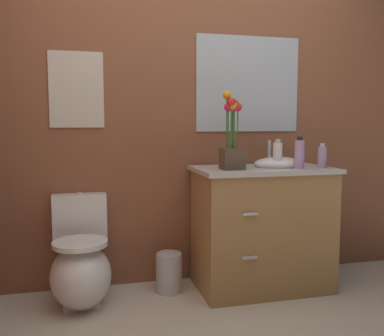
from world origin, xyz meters
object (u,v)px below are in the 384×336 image
Objects in this scene: hand_wash_bottle at (278,155)px; trash_bin at (169,272)px; flower_vase at (232,140)px; soap_bottle at (299,154)px; toilet at (81,267)px; vanity_cabinet at (262,226)px; lotion_bottle at (322,157)px; wall_poster at (76,90)px; wall_mirror at (248,84)px.

hand_wash_bottle reaches higher than trash_bin.
soap_bottle is (0.45, -0.07, -0.09)m from flower_vase.
hand_wash_bottle is (-0.12, 0.08, -0.01)m from soap_bottle.
toilet is 1.25m from vanity_cabinet.
wall_poster is (-1.61, 0.43, 0.45)m from lotion_bottle.
soap_bottle is at bearing -17.12° from wall_poster.
soap_bottle is 0.42× the size of wall_poster.
flower_vase reaches higher than toilet.
soap_bottle is at bearing -8.39° from flower_vase.
toilet is at bearing 178.78° from vanity_cabinet.
vanity_cabinet is 5.30× the size of hand_wash_bottle.
lotion_bottle is 0.30m from hand_wash_bottle.
toilet is 4.13× the size of lotion_bottle.
wall_poster reaches higher than hand_wash_bottle.
lotion_bottle is (0.17, 0.01, -0.02)m from soap_bottle.
soap_bottle is (1.43, -0.17, 0.71)m from toilet.
hand_wash_bottle is at bearing -4.07° from toilet.
vanity_cabinet is at bearing -89.47° from wall_mirror.
vanity_cabinet is (1.24, -0.03, 0.20)m from toilet.
trash_bin is at bearing 164.87° from soap_bottle.
wall_mirror is at bearing 101.96° from hand_wash_bottle.
flower_vase is 1.10m from wall_poster.
vanity_cabinet reaches higher than lotion_bottle.
flower_vase reaches higher than soap_bottle.
hand_wash_bottle is (-0.29, 0.07, 0.01)m from lotion_bottle.
hand_wash_bottle is (0.07, -0.07, 0.51)m from vanity_cabinet.
toilet is 1.35× the size of flower_vase.
flower_vase is at bearing -162.73° from vanity_cabinet.
soap_bottle is 1.10× the size of hand_wash_bottle.
vanity_cabinet is at bearing 142.79° from soap_bottle.
trash_bin is at bearing 167.83° from lotion_bottle.
wall_mirror is (-0.37, 0.43, 0.52)m from lotion_bottle.
vanity_cabinet is 1.30× the size of wall_mirror.
hand_wash_bottle is at bearing 2.34° from flower_vase.
soap_bottle is at bearing -33.76° from hand_wash_bottle.
soap_bottle is at bearing -65.98° from wall_mirror.
hand_wash_bottle reaches higher than lotion_bottle.
soap_bottle reaches higher than lotion_bottle.
hand_wash_bottle is 1.43m from wall_poster.
lotion_bottle is at bearing -12.17° from trash_bin.
toilet is at bearing 175.93° from hand_wash_bottle.
lotion_bottle is 1.31m from trash_bin.
lotion_bottle is 0.21× the size of wall_mirror.
lotion_bottle is 0.85× the size of hand_wash_bottle.
toilet is 1.61m from soap_bottle.
flower_vase reaches higher than lotion_bottle.
wall_mirror reaches higher than flower_vase.
lotion_bottle is at bearing -15.07° from wall_poster.
vanity_cabinet is 1.05m from wall_mirror.
soap_bottle is 0.69m from wall_mirror.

